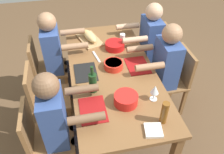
# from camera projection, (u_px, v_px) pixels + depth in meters

# --- Properties ---
(ground_plane) EXTENTS (8.00, 8.00, 0.00)m
(ground_plane) POSITION_uv_depth(u_px,v_px,m) (112.00, 114.00, 2.94)
(ground_plane) COLOR brown
(dining_table) EXTENTS (1.94, 0.89, 0.74)m
(dining_table) POSITION_uv_depth(u_px,v_px,m) (112.00, 75.00, 2.51)
(dining_table) COLOR brown
(dining_table) RESTS_ON ground_plane
(chair_near_right) EXTENTS (0.40, 0.40, 0.85)m
(chair_near_right) POSITION_uv_depth(u_px,v_px,m) (159.00, 53.00, 3.14)
(chair_near_right) COLOR olive
(chair_near_right) RESTS_ON ground_plane
(diner_near_right) EXTENTS (0.41, 0.53, 1.20)m
(diner_near_right) POSITION_uv_depth(u_px,v_px,m) (147.00, 41.00, 2.97)
(diner_near_right) COLOR #2D2D38
(diner_near_right) RESTS_ON ground_plane
(chair_far_left) EXTENTS (0.40, 0.40, 0.85)m
(chair_far_left) POSITION_uv_depth(u_px,v_px,m) (42.00, 137.00, 2.11)
(chair_far_left) COLOR olive
(chair_far_left) RESTS_ON ground_plane
(diner_far_left) EXTENTS (0.41, 0.53, 1.20)m
(diner_far_left) POSITION_uv_depth(u_px,v_px,m) (59.00, 119.00, 2.00)
(diner_far_left) COLOR #2D2D38
(diner_far_left) RESTS_ON ground_plane
(chair_far_center) EXTENTS (0.40, 0.40, 0.85)m
(chair_far_center) POSITION_uv_depth(u_px,v_px,m) (43.00, 97.00, 2.50)
(chair_far_center) COLOR olive
(chair_far_center) RESTS_ON ground_plane
(chair_far_right) EXTENTS (0.40, 0.40, 0.85)m
(chair_far_right) POSITION_uv_depth(u_px,v_px,m) (44.00, 67.00, 2.90)
(chair_far_right) COLOR olive
(chair_far_right) RESTS_ON ground_plane
(diner_far_right) EXTENTS (0.41, 0.53, 1.20)m
(diner_far_right) POSITION_uv_depth(u_px,v_px,m) (56.00, 51.00, 2.79)
(diner_far_right) COLOR #2D2D38
(diner_far_right) RESTS_ON ground_plane
(chair_near_center) EXTENTS (0.40, 0.40, 0.85)m
(chair_near_center) POSITION_uv_depth(u_px,v_px,m) (175.00, 78.00, 2.75)
(chair_near_center) COLOR olive
(chair_near_center) RESTS_ON ground_plane
(diner_near_center) EXTENTS (0.41, 0.53, 1.20)m
(diner_near_center) POSITION_uv_depth(u_px,v_px,m) (163.00, 65.00, 2.58)
(diner_near_center) COLOR #2D2D38
(diner_near_center) RESTS_ON ground_plane
(serving_bowl_fruit) EXTENTS (0.23, 0.23, 0.08)m
(serving_bowl_fruit) POSITION_uv_depth(u_px,v_px,m) (115.00, 45.00, 2.74)
(serving_bowl_fruit) COLOR red
(serving_bowl_fruit) RESTS_ON dining_table
(serving_bowl_pasta) EXTENTS (0.22, 0.22, 0.10)m
(serving_bowl_pasta) POSITION_uv_depth(u_px,v_px,m) (126.00, 99.00, 2.05)
(serving_bowl_pasta) COLOR red
(serving_bowl_pasta) RESTS_ON dining_table
(serving_bowl_salad) EXTENTS (0.21, 0.21, 0.07)m
(serving_bowl_salad) POSITION_uv_depth(u_px,v_px,m) (113.00, 65.00, 2.45)
(serving_bowl_salad) COLOR red
(serving_bowl_salad) RESTS_ON dining_table
(cutting_board) EXTENTS (0.45, 0.32, 0.02)m
(cutting_board) POSITION_uv_depth(u_px,v_px,m) (90.00, 40.00, 2.90)
(cutting_board) COLOR tan
(cutting_board) RESTS_ON dining_table
(bread_loaf) EXTENTS (0.34, 0.20, 0.09)m
(bread_loaf) POSITION_uv_depth(u_px,v_px,m) (90.00, 36.00, 2.86)
(bread_loaf) COLOR tan
(bread_loaf) RESTS_ON cutting_board
(wine_bottle) EXTENTS (0.08, 0.08, 0.29)m
(wine_bottle) POSITION_uv_depth(u_px,v_px,m) (93.00, 82.00, 2.13)
(wine_bottle) COLOR #193819
(wine_bottle) RESTS_ON dining_table
(beer_bottle) EXTENTS (0.06, 0.06, 0.22)m
(beer_bottle) POSITION_uv_depth(u_px,v_px,m) (164.00, 113.00, 1.85)
(beer_bottle) COLOR brown
(beer_bottle) RESTS_ON dining_table
(wine_glass) EXTENTS (0.08, 0.08, 0.17)m
(wine_glass) POSITION_uv_depth(u_px,v_px,m) (155.00, 90.00, 2.04)
(wine_glass) COLOR silver
(wine_glass) RESTS_ON dining_table
(cup_near_right) EXTENTS (0.07, 0.07, 0.10)m
(cup_near_right) POSITION_uv_depth(u_px,v_px,m) (122.00, 38.00, 2.86)
(cup_near_right) COLOR white
(cup_near_right) RESTS_ON dining_table
(placemat_far_left) EXTENTS (0.32, 0.23, 0.01)m
(placemat_far_left) POSITION_uv_depth(u_px,v_px,m) (93.00, 110.00, 2.01)
(placemat_far_left) COLOR maroon
(placemat_far_left) RESTS_ON dining_table
(placemat_far_center) EXTENTS (0.32, 0.23, 0.01)m
(placemat_far_center) POSITION_uv_depth(u_px,v_px,m) (86.00, 72.00, 2.41)
(placemat_far_center) COLOR black
(placemat_far_center) RESTS_ON dining_table
(placemat_near_center) EXTENTS (0.32, 0.23, 0.01)m
(placemat_near_center) POSITION_uv_depth(u_px,v_px,m) (137.00, 66.00, 2.50)
(placemat_near_center) COLOR maroon
(placemat_near_center) RESTS_ON dining_table
(carving_knife) EXTENTS (0.23, 0.07, 0.01)m
(carving_knife) POSITION_uv_depth(u_px,v_px,m) (96.00, 57.00, 2.63)
(carving_knife) COLOR silver
(carving_knife) RESTS_ON dining_table
(napkin_stack) EXTENTS (0.16, 0.16, 0.02)m
(napkin_stack) POSITION_uv_depth(u_px,v_px,m) (153.00, 130.00, 1.84)
(napkin_stack) COLOR white
(napkin_stack) RESTS_ON dining_table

